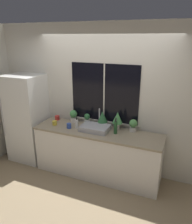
% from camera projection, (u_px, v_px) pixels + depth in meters
% --- Properties ---
extents(ground_plane, '(14.00, 14.00, 0.00)m').
position_uv_depth(ground_plane, '(91.00, 183.00, 3.87)').
color(ground_plane, '#937F60').
extents(wall_back, '(8.00, 0.09, 2.70)m').
position_uv_depth(wall_back, '(105.00, 100.00, 4.00)').
color(wall_back, silver).
rests_on(wall_back, ground_plane).
extents(wall_left, '(0.06, 7.00, 2.70)m').
position_uv_depth(wall_left, '(36.00, 83.00, 5.53)').
color(wall_left, silver).
rests_on(wall_left, ground_plane).
extents(counter, '(2.30, 0.61, 0.88)m').
position_uv_depth(counter, '(97.00, 153.00, 3.98)').
color(counter, white).
rests_on(counter, ground_plane).
extents(refrigerator, '(0.71, 0.64, 1.76)m').
position_uv_depth(refrigerator, '(27.00, 118.00, 4.43)').
color(refrigerator, silver).
rests_on(refrigerator, ground_plane).
extents(sink, '(0.49, 0.40, 0.35)m').
position_uv_depth(sink, '(95.00, 128.00, 3.85)').
color(sink, '#ADADB2').
rests_on(sink, counter).
extents(potted_plant_far_left, '(0.14, 0.14, 0.24)m').
position_uv_depth(potted_plant_far_left, '(73.00, 116.00, 4.21)').
color(potted_plant_far_left, silver).
rests_on(potted_plant_far_left, counter).
extents(potted_plant_left, '(0.12, 0.12, 0.21)m').
position_uv_depth(potted_plant_left, '(87.00, 119.00, 4.11)').
color(potted_plant_left, silver).
rests_on(potted_plant_left, counter).
extents(potted_plant_center, '(0.19, 0.19, 0.29)m').
position_uv_depth(potted_plant_center, '(102.00, 118.00, 3.98)').
color(potted_plant_center, silver).
rests_on(potted_plant_center, counter).
extents(potted_plant_right, '(0.18, 0.18, 0.32)m').
position_uv_depth(potted_plant_right, '(117.00, 119.00, 3.86)').
color(potted_plant_right, silver).
rests_on(potted_plant_right, counter).
extents(potted_plant_far_right, '(0.14, 0.14, 0.22)m').
position_uv_depth(potted_plant_far_right, '(133.00, 125.00, 3.78)').
color(potted_plant_far_right, silver).
rests_on(potted_plant_far_right, counter).
extents(soap_bottle, '(0.05, 0.05, 0.21)m').
position_uv_depth(soap_bottle, '(77.00, 124.00, 3.92)').
color(soap_bottle, white).
rests_on(soap_bottle, counter).
extents(bottle_tall, '(0.06, 0.06, 0.28)m').
position_uv_depth(bottle_tall, '(116.00, 127.00, 3.70)').
color(bottle_tall, '#235128').
rests_on(bottle_tall, counter).
extents(mug_blue, '(0.08, 0.08, 0.09)m').
position_uv_depth(mug_blue, '(69.00, 126.00, 3.95)').
color(mug_blue, '#3351AD').
rests_on(mug_blue, counter).
extents(mug_yellow, '(0.09, 0.09, 0.08)m').
position_uv_depth(mug_yellow, '(55.00, 123.00, 4.09)').
color(mug_yellow, gold).
rests_on(mug_yellow, counter).
extents(mug_red, '(0.09, 0.09, 0.09)m').
position_uv_depth(mug_red, '(57.00, 118.00, 4.33)').
color(mug_red, '#B72D28').
rests_on(mug_red, counter).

